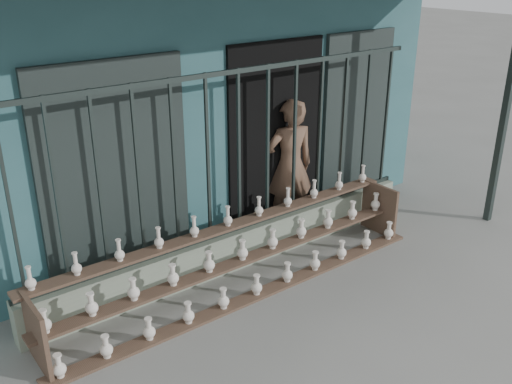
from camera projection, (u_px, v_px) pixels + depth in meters
ground at (317, 316)px, 5.62m from camera, size 60.00×60.00×0.00m
workshop_building at (118, 82)px, 8.10m from camera, size 7.40×6.60×3.21m
parapet_wall at (240, 247)px, 6.49m from camera, size 5.00×0.20×0.45m
security_fence at (239, 153)px, 6.06m from camera, size 5.00×0.04×1.80m
shelf_rack at (243, 257)px, 5.99m from camera, size 4.50×0.68×0.85m
elderly_woman at (290, 166)px, 7.12m from camera, size 0.72×0.57×1.71m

